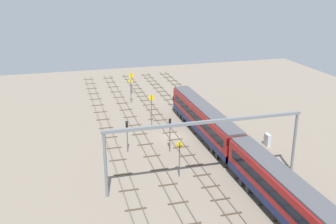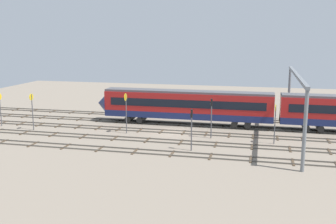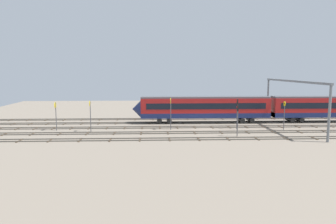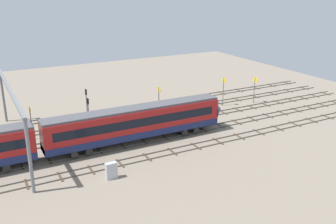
% 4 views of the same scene
% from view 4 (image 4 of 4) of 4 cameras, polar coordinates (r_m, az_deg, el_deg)
% --- Properties ---
extents(ground_plane, '(100.15, 100.15, 0.00)m').
position_cam_4_polar(ground_plane, '(55.63, -5.72, -2.65)').
color(ground_plane, gray).
extents(track_near_foreground, '(84.15, 2.40, 0.16)m').
position_cam_4_polar(track_near_foreground, '(47.51, -1.22, -6.32)').
color(track_near_foreground, '#59544C').
rests_on(track_near_foreground, ground).
extents(track_with_train, '(84.15, 2.40, 0.16)m').
position_cam_4_polar(track_with_train, '(51.49, -3.65, -4.31)').
color(track_with_train, '#59544C').
rests_on(track_with_train, ground).
extents(track_middle, '(84.15, 2.40, 0.16)m').
position_cam_4_polar(track_middle, '(55.61, -5.72, -2.59)').
color(track_middle, '#59544C').
rests_on(track_middle, ground).
extents(track_second_far, '(84.15, 2.40, 0.16)m').
position_cam_4_polar(track_second_far, '(59.83, -7.50, -1.10)').
color(track_second_far, '#59544C').
rests_on(track_second_far, ground).
extents(track_far_background, '(84.15, 2.40, 0.16)m').
position_cam_4_polar(track_far_background, '(64.14, -9.04, 0.19)').
color(track_far_background, '#59544C').
rests_on(track_far_background, ground).
extents(train, '(50.40, 3.24, 4.80)m').
position_cam_4_polar(train, '(47.13, -18.13, -4.07)').
color(train, maroon).
rests_on(train, ground).
extents(overhead_gantry, '(0.40, 24.58, 8.14)m').
position_cam_4_polar(overhead_gantry, '(50.46, -22.42, 1.50)').
color(overhead_gantry, slate).
rests_on(overhead_gantry, ground).
extents(speed_sign_near_foreground, '(0.14, 0.98, 5.31)m').
position_cam_4_polar(speed_sign_near_foreground, '(58.45, -1.36, 2.12)').
color(speed_sign_near_foreground, '#4C4C51').
rests_on(speed_sign_near_foreground, ground).
extents(speed_sign_mid_trackside, '(0.14, 1.00, 4.68)m').
position_cam_4_polar(speed_sign_mid_trackside, '(68.66, 12.82, 3.85)').
color(speed_sign_mid_trackside, '#4C4C51').
rests_on(speed_sign_mid_trackside, ground).
extents(speed_sign_far_trackside, '(0.14, 0.89, 4.99)m').
position_cam_4_polar(speed_sign_far_trackside, '(66.01, 8.29, 3.62)').
color(speed_sign_far_trackside, '#4C4C51').
rests_on(speed_sign_far_trackside, ground).
extents(speed_sign_distant_end, '(0.14, 0.81, 4.76)m').
position_cam_4_polar(speed_sign_distant_end, '(54.15, -19.82, -0.90)').
color(speed_sign_distant_end, '#4C4C51').
rests_on(speed_sign_distant_end, ground).
extents(signal_light_trackside_approach, '(0.31, 0.32, 4.69)m').
position_cam_4_polar(signal_light_trackside_approach, '(60.51, -12.10, 1.85)').
color(signal_light_trackside_approach, '#4C4C51').
rests_on(signal_light_trackside_approach, ground).
extents(signal_light_trackside_departure, '(0.31, 0.32, 5.01)m').
position_cam_4_polar(signal_light_trackside_departure, '(54.65, -11.82, 0.27)').
color(signal_light_trackside_departure, '#4C4C51').
rests_on(signal_light_trackside_departure, ground).
extents(relay_cabinet, '(1.26, 0.60, 1.86)m').
position_cam_4_polar(relay_cabinet, '(42.12, -8.47, -8.67)').
color(relay_cabinet, '#B2B7BC').
rests_on(relay_cabinet, ground).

